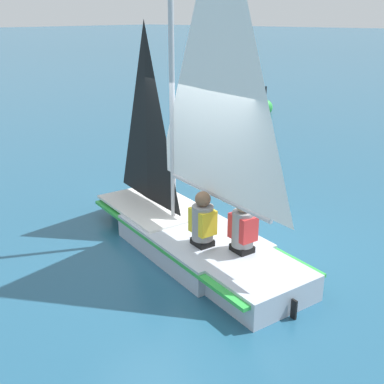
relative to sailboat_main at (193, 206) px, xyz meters
The scene contains 5 objects.
ground_plane 0.74m from the sailboat_main, 74.73° to the left, with size 260.00×260.00×0.00m, color #235675.
sailboat_main is the anchor object (origin of this frame).
sailor_helm 0.53m from the sailboat_main, 125.07° to the right, with size 0.37×0.40×1.16m.
sailor_crew 0.98m from the sailboat_main, 96.02° to the right, with size 0.37×0.40×1.16m.
buoy_marker 11.44m from the sailboat_main, 26.62° to the left, with size 0.57×0.57×1.05m.
Camera 1 is at (-5.07, -4.28, 3.42)m, focal length 45.00 mm.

